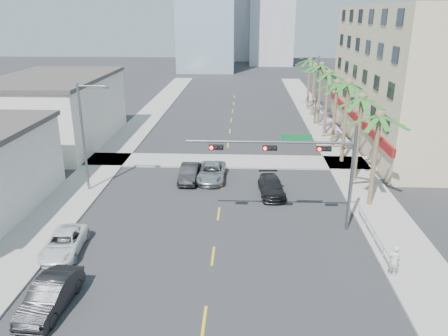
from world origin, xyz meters
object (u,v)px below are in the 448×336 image
at_px(car_lane_right, 271,187).
at_px(pedestrian, 394,261).
at_px(car_parked_far, 64,243).
at_px(car_lane_center, 212,172).
at_px(car_parked_mid, 50,295).
at_px(traffic_signal_mast, 304,159).
at_px(car_lane_left, 189,173).

height_order(car_lane_right, pedestrian, pedestrian).
distance_m(car_parked_far, car_lane_center, 15.38).
relative_size(car_parked_mid, car_lane_right, 0.99).
xyz_separation_m(car_parked_mid, car_lane_center, (6.75, 18.42, -0.06)).
height_order(traffic_signal_mast, car_parked_mid, traffic_signal_mast).
bearing_deg(pedestrian, car_parked_mid, 10.75).
relative_size(car_parked_mid, car_lane_left, 1.06).
bearing_deg(car_lane_right, car_parked_far, -148.04).
bearing_deg(car_lane_center, traffic_signal_mast, -51.56).
bearing_deg(car_lane_right, traffic_signal_mast, -78.74).
distance_m(car_lane_right, pedestrian, 13.25).
relative_size(traffic_signal_mast, car_lane_right, 2.35).
bearing_deg(traffic_signal_mast, pedestrian, -52.01).
bearing_deg(car_lane_right, car_lane_left, 154.24).
xyz_separation_m(traffic_signal_mast, car_lane_right, (-1.67, 5.93, -4.37)).
bearing_deg(car_lane_right, car_lane_center, 144.56).
bearing_deg(traffic_signal_mast, car_parked_far, -165.28).
distance_m(car_parked_far, car_lane_right, 16.66).
bearing_deg(car_lane_center, car_lane_right, -29.65).
distance_m(car_parked_mid, car_parked_far, 5.63).
relative_size(traffic_signal_mast, car_parked_mid, 2.37).
height_order(car_lane_center, car_lane_right, car_lane_center).
height_order(car_parked_mid, car_lane_right, car_parked_mid).
xyz_separation_m(car_lane_center, pedestrian, (11.35, -14.81, 0.37)).
bearing_deg(pedestrian, car_lane_right, -62.69).
xyz_separation_m(traffic_signal_mast, car_parked_far, (-15.07, -3.96, -4.42)).
height_order(car_parked_mid, car_lane_left, car_parked_mid).
height_order(traffic_signal_mast, car_parked_far, traffic_signal_mast).
height_order(car_lane_left, pedestrian, pedestrian).
bearing_deg(car_parked_mid, car_parked_far, 109.14).
height_order(car_parked_far, car_lane_left, car_lane_left).
bearing_deg(pedestrian, car_parked_far, -5.84).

